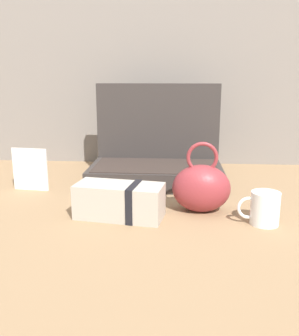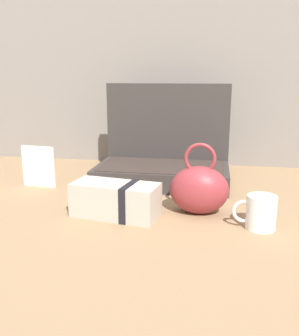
% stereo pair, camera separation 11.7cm
% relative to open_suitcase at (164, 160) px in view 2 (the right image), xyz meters
% --- Properties ---
extents(ground_plane, '(6.00, 6.00, 0.00)m').
position_rel_open_suitcase_xyz_m(ground_plane, '(-0.02, -0.25, -0.08)').
color(ground_plane, '#8C6D4C').
extents(back_wall, '(3.20, 0.06, 1.40)m').
position_rel_open_suitcase_xyz_m(back_wall, '(-0.02, 0.33, 0.62)').
color(back_wall, gray).
rests_on(back_wall, ground_plane).
extents(open_suitcase, '(0.49, 0.29, 0.36)m').
position_rel_open_suitcase_xyz_m(open_suitcase, '(0.00, 0.00, 0.00)').
color(open_suitcase, '#332D2B').
rests_on(open_suitcase, ground_plane).
extents(teal_pouch_handbag, '(0.17, 0.12, 0.21)m').
position_rel_open_suitcase_xyz_m(teal_pouch_handbag, '(0.15, -0.33, -0.01)').
color(teal_pouch_handbag, maroon).
rests_on(teal_pouch_handbag, ground_plane).
extents(cream_toiletry_bag, '(0.26, 0.15, 0.10)m').
position_rel_open_suitcase_xyz_m(cream_toiletry_bag, '(-0.08, -0.40, -0.03)').
color(cream_toiletry_bag, '#B2A899').
rests_on(cream_toiletry_bag, ground_plane).
extents(coffee_mug, '(0.11, 0.08, 0.09)m').
position_rel_open_suitcase_xyz_m(coffee_mug, '(0.31, -0.42, -0.04)').
color(coffee_mug, white).
rests_on(coffee_mug, ground_plane).
extents(info_card_left, '(0.13, 0.02, 0.15)m').
position_rel_open_suitcase_xyz_m(info_card_left, '(-0.44, -0.16, -0.01)').
color(info_card_left, white).
rests_on(info_card_left, ground_plane).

